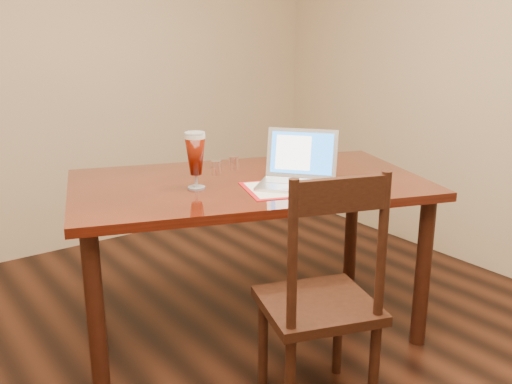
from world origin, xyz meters
TOP-DOWN VIEW (x-y plane):
  - dining_table at (0.49, 0.74)m, footprint 2.02×1.54m
  - dining_chair at (0.33, 0.01)m, footprint 0.57×0.56m

SIDE VIEW (x-z plane):
  - dining_chair at x=0.33m, z-range -0.03..1.05m
  - dining_table at x=0.49m, z-range 0.19..1.30m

